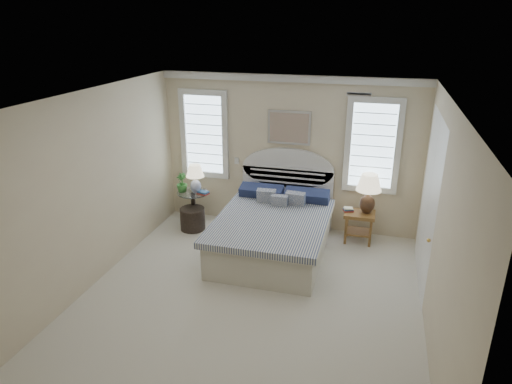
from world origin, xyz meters
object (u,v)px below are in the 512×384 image
(bed, at_px, (274,229))
(lamp_left, at_px, (195,176))
(side_table_left, at_px, (193,205))
(lamp_right, at_px, (369,189))
(floor_pot, at_px, (193,219))
(nightstand_right, at_px, (359,221))

(bed, height_order, lamp_left, bed)
(lamp_left, bearing_deg, side_table_left, -172.13)
(lamp_left, bearing_deg, lamp_right, 2.80)
(floor_pot, height_order, lamp_left, lamp_left)
(lamp_left, bearing_deg, floor_pot, -90.67)
(floor_pot, relative_size, lamp_left, 0.84)
(floor_pot, bearing_deg, lamp_left, 89.33)
(bed, xyz_separation_m, lamp_right, (1.40, 0.75, 0.55))
(side_table_left, distance_m, lamp_right, 3.11)
(floor_pot, height_order, lamp_right, lamp_right)
(side_table_left, relative_size, lamp_right, 0.94)
(side_table_left, distance_m, floor_pot, 0.28)
(nightstand_right, bearing_deg, lamp_left, -178.19)
(side_table_left, bearing_deg, lamp_right, 2.90)
(nightstand_right, xyz_separation_m, lamp_left, (-2.89, -0.09, 0.56))
(bed, distance_m, lamp_left, 1.79)
(floor_pot, bearing_deg, lamp_right, 6.73)
(bed, bearing_deg, lamp_right, 28.01)
(bed, height_order, lamp_right, bed)
(floor_pot, xyz_separation_m, lamp_left, (0.00, 0.21, 0.75))
(bed, relative_size, nightstand_right, 4.29)
(side_table_left, xyz_separation_m, floor_pot, (0.06, -0.20, -0.19))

